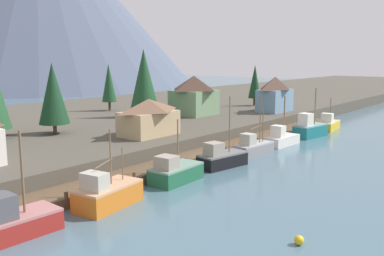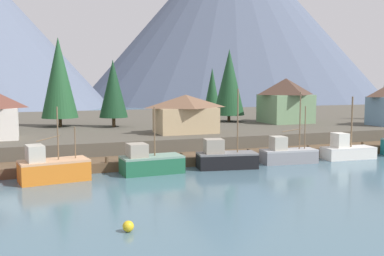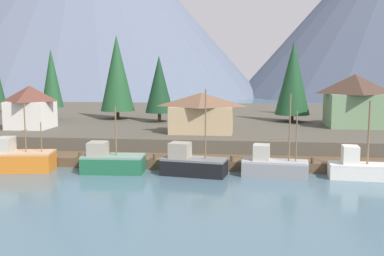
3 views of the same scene
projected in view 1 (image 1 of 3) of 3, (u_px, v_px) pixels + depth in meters
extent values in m
cube|color=#476675|center=(103.00, 147.00, 64.59)|extent=(400.00, 400.00, 1.00)
cube|color=brown|center=(195.00, 158.00, 53.20)|extent=(80.00, 4.00, 1.00)
cylinder|color=brown|center=(66.00, 200.00, 36.74)|extent=(0.36, 0.36, 1.60)
cylinder|color=brown|center=(134.00, 180.00, 42.86)|extent=(0.36, 0.36, 1.60)
cylinder|color=brown|center=(185.00, 164.00, 48.97)|extent=(0.36, 0.36, 1.60)
cylinder|color=brown|center=(225.00, 152.00, 55.08)|extent=(0.36, 0.36, 1.60)
cylinder|color=brown|center=(257.00, 143.00, 61.20)|extent=(0.36, 0.36, 1.60)
cylinder|color=brown|center=(283.00, 135.00, 67.31)|extent=(0.36, 0.36, 1.60)
cylinder|color=brown|center=(304.00, 129.00, 73.42)|extent=(0.36, 0.36, 1.60)
cylinder|color=brown|center=(323.00, 123.00, 79.53)|extent=(0.36, 0.36, 1.60)
cube|color=#4C473D|center=(57.00, 128.00, 71.78)|extent=(400.00, 56.00, 2.50)
cube|color=maroon|center=(16.00, 227.00, 31.22)|extent=(6.34, 3.14, 1.44)
cube|color=#AD6C6A|center=(15.00, 216.00, 31.09)|extent=(6.34, 3.14, 0.20)
cube|color=#4C4C51|center=(0.00, 207.00, 30.14)|extent=(1.80, 2.27, 1.81)
cylinder|color=brown|center=(22.00, 172.00, 31.13)|extent=(0.19, 0.19, 6.19)
cube|color=#CC6B1E|center=(108.00, 197.00, 37.41)|extent=(6.52, 3.84, 1.77)
cube|color=tan|center=(108.00, 186.00, 37.24)|extent=(6.52, 3.84, 0.20)
cube|color=#B2AD9E|center=(95.00, 181.00, 35.72)|extent=(1.75, 2.39, 1.48)
cylinder|color=brown|center=(110.00, 157.00, 37.18)|extent=(0.13, 0.13, 4.91)
cylinder|color=brown|center=(122.00, 163.00, 38.67)|extent=(0.11, 0.11, 3.00)
cylinder|color=brown|center=(104.00, 163.00, 36.52)|extent=(2.12, 0.40, 0.52)
cube|color=#1E5B3D|center=(176.00, 175.00, 44.85)|extent=(6.24, 3.19, 1.56)
cube|color=gray|center=(176.00, 166.00, 44.70)|extent=(6.24, 3.19, 0.20)
cube|color=gray|center=(167.00, 162.00, 43.36)|extent=(1.94, 2.11, 1.32)
cylinder|color=brown|center=(178.00, 142.00, 44.52)|extent=(0.14, 0.14, 4.90)
cube|color=black|center=(222.00, 161.00, 50.96)|extent=(6.60, 3.61, 1.48)
cube|color=slate|center=(223.00, 154.00, 50.83)|extent=(6.60, 3.61, 0.20)
cube|color=gray|center=(214.00, 149.00, 49.75)|extent=(2.20, 2.10, 1.48)
cylinder|color=brown|center=(230.00, 124.00, 51.00)|extent=(0.14, 0.14, 6.74)
cube|color=gray|center=(254.00, 150.00, 57.18)|extent=(6.46, 2.93, 1.36)
cube|color=#9F9FA2|center=(254.00, 144.00, 57.05)|extent=(6.46, 2.93, 0.20)
cube|color=#B2AD9E|center=(248.00, 139.00, 55.99)|extent=(1.70, 1.84, 1.51)
cylinder|color=brown|center=(260.00, 119.00, 57.41)|extent=(0.14, 0.14, 6.45)
cylinder|color=brown|center=(263.00, 124.00, 57.99)|extent=(0.12, 0.12, 4.85)
cylinder|color=brown|center=(256.00, 127.00, 56.92)|extent=(2.36, 0.33, 0.39)
cube|color=silver|center=(282.00, 141.00, 63.51)|extent=(6.39, 2.84, 1.21)
cube|color=silver|center=(282.00, 136.00, 63.39)|extent=(6.39, 2.84, 0.20)
cube|color=silver|center=(278.00, 131.00, 62.35)|extent=(1.57, 1.89, 1.71)
cylinder|color=brown|center=(284.00, 116.00, 63.13)|extent=(0.19, 0.19, 5.99)
cube|color=#196B70|center=(310.00, 131.00, 70.03)|extent=(6.60, 3.67, 1.85)
cube|color=#679496|center=(310.00, 125.00, 69.86)|extent=(6.60, 3.67, 0.20)
cube|color=silver|center=(306.00, 119.00, 68.71)|extent=(2.07, 2.09, 2.00)
cylinder|color=brown|center=(315.00, 106.00, 70.13)|extent=(0.19, 0.19, 5.96)
cube|color=gold|center=(329.00, 126.00, 76.95)|extent=(6.47, 3.09, 1.32)
cube|color=tan|center=(329.00, 122.00, 76.82)|extent=(6.47, 3.09, 0.20)
cube|color=silver|center=(327.00, 118.00, 75.70)|extent=(1.63, 2.03, 1.61)
cylinder|color=brown|center=(330.00, 109.00, 76.96)|extent=(0.15, 0.15, 4.23)
cube|color=tan|center=(149.00, 123.00, 57.55)|extent=(7.64, 4.76, 3.29)
pyramid|color=brown|center=(148.00, 105.00, 57.14)|extent=(8.02, 5.00, 1.68)
cube|color=#6689A8|center=(275.00, 101.00, 82.46)|extent=(7.47, 4.30, 4.34)
pyramid|color=#422D23|center=(275.00, 83.00, 81.90)|extent=(7.85, 4.52, 2.46)
cube|color=#6B8E66|center=(194.00, 102.00, 78.01)|extent=(7.11, 6.58, 4.54)
pyramid|color=#422D23|center=(194.00, 83.00, 77.42)|extent=(7.46, 6.91, 2.64)
cylinder|color=#4C3823|center=(110.00, 106.00, 84.24)|extent=(0.50, 0.50, 1.80)
cone|color=#194223|center=(109.00, 83.00, 83.47)|extent=(2.87, 2.87, 7.44)
cylinder|color=#4C3823|center=(254.00, 102.00, 92.81)|extent=(0.50, 0.50, 1.68)
cone|color=#14381E|center=(255.00, 82.00, 92.08)|extent=(2.73, 2.73, 7.17)
cylinder|color=#4C3823|center=(145.00, 114.00, 75.53)|extent=(0.50, 0.50, 1.10)
cone|color=#194223|center=(144.00, 80.00, 74.54)|extent=(5.16, 5.16, 10.85)
cylinder|color=#4C3823|center=(55.00, 129.00, 58.92)|extent=(0.50, 0.50, 1.42)
cone|color=#14381E|center=(53.00, 93.00, 58.11)|extent=(4.16, 4.16, 8.40)
sphere|color=gold|center=(299.00, 240.00, 29.80)|extent=(0.70, 0.70, 0.70)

